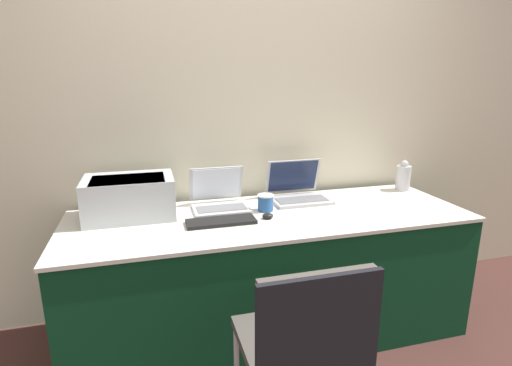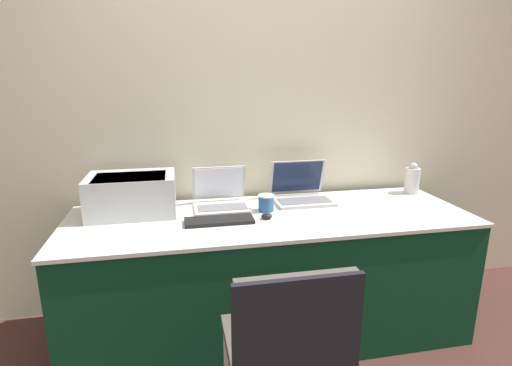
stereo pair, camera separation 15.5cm
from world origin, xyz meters
The scene contains 10 objects.
wall_back centered at (0.00, 0.82, 1.30)m, with size 8.00×0.05×2.60m.
table centered at (0.00, 0.37, 0.37)m, with size 2.25×0.75×0.74m.
printer centered at (-0.76, 0.54, 0.87)m, with size 0.48×0.32×0.22m.
laptop_left centered at (-0.26, 0.56, 0.80)m, with size 0.32×0.30×0.23m.
laptop_right centered at (0.25, 0.59, 0.80)m, with size 0.36×0.30×0.24m.
external_keyboard centered at (-0.30, 0.30, 0.75)m, with size 0.37×0.13×0.02m.
coffee_cup centered at (-0.01, 0.44, 0.79)m, with size 0.09×0.09×0.10m.
mouse centered at (-0.04, 0.31, 0.76)m, with size 0.06×0.05×0.03m.
metal_pitcher centered at (1.02, 0.61, 0.84)m, with size 0.10×0.10×0.21m.
chair centered at (-0.14, -0.50, 0.57)m, with size 0.44×0.46×0.88m.
Camera 2 is at (-0.50, -1.70, 1.50)m, focal length 28.00 mm.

